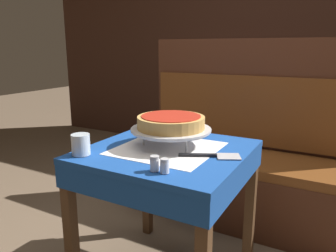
{
  "coord_description": "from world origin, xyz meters",
  "views": [
    {
      "loc": [
        0.73,
        -1.32,
        1.2
      ],
      "look_at": [
        -0.01,
        0.02,
        0.83
      ],
      "focal_mm": 35.0,
      "sensor_mm": 36.0,
      "label": 1
    }
  ],
  "objects_px": {
    "water_glass_near": "(81,144)",
    "salt_shaker": "(155,164)",
    "deep_dish_pizza": "(171,122)",
    "dining_table_rear": "(235,107)",
    "pepper_shaker": "(165,166)",
    "condiment_caddy": "(246,91)",
    "booth_bench": "(243,170)",
    "pizza_pan_stand": "(171,130)",
    "pizza_server": "(212,156)",
    "dining_table_front": "(167,167)"
  },
  "relations": [
    {
      "from": "water_glass_near",
      "to": "salt_shaker",
      "type": "xyz_separation_m",
      "value": [
        0.4,
        -0.01,
        -0.02
      ]
    },
    {
      "from": "deep_dish_pizza",
      "to": "dining_table_rear",
      "type": "bearing_deg",
      "value": 96.86
    },
    {
      "from": "pepper_shaker",
      "to": "condiment_caddy",
      "type": "distance_m",
      "value": 2.19
    },
    {
      "from": "condiment_caddy",
      "to": "water_glass_near",
      "type": "bearing_deg",
      "value": -93.74
    },
    {
      "from": "booth_bench",
      "to": "condiment_caddy",
      "type": "height_order",
      "value": "booth_bench"
    },
    {
      "from": "dining_table_rear",
      "to": "pizza_pan_stand",
      "type": "xyz_separation_m",
      "value": [
        0.21,
        -1.73,
        0.17
      ]
    },
    {
      "from": "salt_shaker",
      "to": "pepper_shaker",
      "type": "relative_size",
      "value": 1.06
    },
    {
      "from": "pizza_pan_stand",
      "to": "pizza_server",
      "type": "relative_size",
      "value": 1.47
    },
    {
      "from": "pizza_server",
      "to": "salt_shaker",
      "type": "height_order",
      "value": "salt_shaker"
    },
    {
      "from": "deep_dish_pizza",
      "to": "pizza_server",
      "type": "height_order",
      "value": "deep_dish_pizza"
    },
    {
      "from": "pizza_pan_stand",
      "to": "condiment_caddy",
      "type": "height_order",
      "value": "condiment_caddy"
    },
    {
      "from": "booth_bench",
      "to": "pizza_server",
      "type": "bearing_deg",
      "value": -83.93
    },
    {
      "from": "water_glass_near",
      "to": "pepper_shaker",
      "type": "distance_m",
      "value": 0.44
    },
    {
      "from": "pizza_server",
      "to": "salt_shaker",
      "type": "bearing_deg",
      "value": -116.56
    },
    {
      "from": "condiment_caddy",
      "to": "deep_dish_pizza",
      "type": "bearing_deg",
      "value": -85.47
    },
    {
      "from": "pizza_pan_stand",
      "to": "deep_dish_pizza",
      "type": "relative_size",
      "value": 1.2
    },
    {
      "from": "dining_table_front",
      "to": "water_glass_near",
      "type": "xyz_separation_m",
      "value": [
        -0.3,
        -0.27,
        0.14
      ]
    },
    {
      "from": "salt_shaker",
      "to": "pizza_server",
      "type": "bearing_deg",
      "value": 63.44
    },
    {
      "from": "booth_bench",
      "to": "deep_dish_pizza",
      "type": "height_order",
      "value": "booth_bench"
    },
    {
      "from": "pepper_shaker",
      "to": "booth_bench",
      "type": "bearing_deg",
      "value": 90.17
    },
    {
      "from": "dining_table_rear",
      "to": "booth_bench",
      "type": "distance_m",
      "value": 1.02
    },
    {
      "from": "water_glass_near",
      "to": "condiment_caddy",
      "type": "xyz_separation_m",
      "value": [
        0.14,
        2.16,
        0.0
      ]
    },
    {
      "from": "dining_table_rear",
      "to": "pepper_shaker",
      "type": "height_order",
      "value": "pepper_shaker"
    },
    {
      "from": "dining_table_front",
      "to": "salt_shaker",
      "type": "distance_m",
      "value": 0.33
    },
    {
      "from": "salt_shaker",
      "to": "pepper_shaker",
      "type": "bearing_deg",
      "value": -0.0
    },
    {
      "from": "dining_table_rear",
      "to": "salt_shaker",
      "type": "bearing_deg",
      "value": -81.28
    },
    {
      "from": "dining_table_front",
      "to": "salt_shaker",
      "type": "xyz_separation_m",
      "value": [
        0.1,
        -0.28,
        0.13
      ]
    },
    {
      "from": "booth_bench",
      "to": "pizza_pan_stand",
      "type": "height_order",
      "value": "booth_bench"
    },
    {
      "from": "water_glass_near",
      "to": "pepper_shaker",
      "type": "bearing_deg",
      "value": -1.47
    },
    {
      "from": "condiment_caddy",
      "to": "pepper_shaker",
      "type": "bearing_deg",
      "value": -82.16
    },
    {
      "from": "pizza_pan_stand",
      "to": "booth_bench",
      "type": "bearing_deg",
      "value": 79.49
    },
    {
      "from": "dining_table_rear",
      "to": "salt_shaker",
      "type": "distance_m",
      "value": 2.09
    },
    {
      "from": "pizza_server",
      "to": "salt_shaker",
      "type": "relative_size",
      "value": 4.39
    },
    {
      "from": "salt_shaker",
      "to": "condiment_caddy",
      "type": "height_order",
      "value": "condiment_caddy"
    },
    {
      "from": "pizza_server",
      "to": "salt_shaker",
      "type": "xyz_separation_m",
      "value": [
        -0.13,
        -0.27,
        0.03
      ]
    },
    {
      "from": "pizza_server",
      "to": "condiment_caddy",
      "type": "height_order",
      "value": "condiment_caddy"
    },
    {
      "from": "water_glass_near",
      "to": "condiment_caddy",
      "type": "distance_m",
      "value": 2.17
    },
    {
      "from": "pizza_server",
      "to": "water_glass_near",
      "type": "xyz_separation_m",
      "value": [
        -0.53,
        -0.26,
        0.04
      ]
    },
    {
      "from": "dining_table_front",
      "to": "pizza_server",
      "type": "bearing_deg",
      "value": -3.51
    },
    {
      "from": "dining_table_front",
      "to": "deep_dish_pizza",
      "type": "bearing_deg",
      "value": 100.06
    },
    {
      "from": "pizza_server",
      "to": "condiment_caddy",
      "type": "bearing_deg",
      "value": 101.55
    },
    {
      "from": "dining_table_front",
      "to": "deep_dish_pizza",
      "type": "relative_size",
      "value": 2.23
    },
    {
      "from": "booth_bench",
      "to": "deep_dish_pizza",
      "type": "xyz_separation_m",
      "value": [
        -0.15,
        -0.81,
        0.5
      ]
    },
    {
      "from": "pizza_pan_stand",
      "to": "salt_shaker",
      "type": "bearing_deg",
      "value": -72.09
    },
    {
      "from": "dining_table_front",
      "to": "pizza_pan_stand",
      "type": "distance_m",
      "value": 0.18
    },
    {
      "from": "dining_table_front",
      "to": "booth_bench",
      "type": "height_order",
      "value": "booth_bench"
    },
    {
      "from": "deep_dish_pizza",
      "to": "salt_shaker",
      "type": "height_order",
      "value": "deep_dish_pizza"
    },
    {
      "from": "pizza_server",
      "to": "pepper_shaker",
      "type": "bearing_deg",
      "value": -108.41
    },
    {
      "from": "booth_bench",
      "to": "salt_shaker",
      "type": "xyz_separation_m",
      "value": [
        -0.04,
        -1.15,
        0.41
      ]
    },
    {
      "from": "pizza_server",
      "to": "salt_shaker",
      "type": "distance_m",
      "value": 0.3
    }
  ]
}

